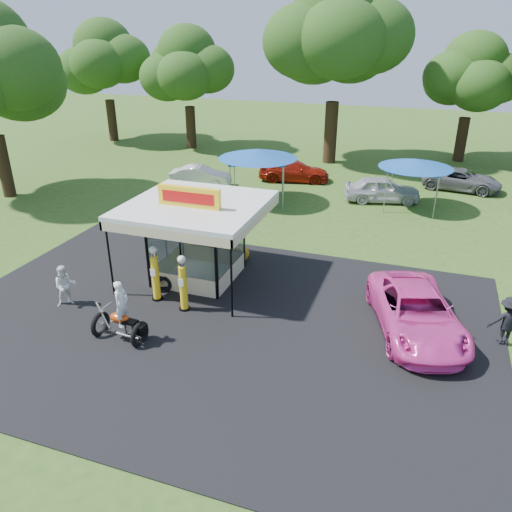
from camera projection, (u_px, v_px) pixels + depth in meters
The scene contains 21 objects.
ground at pixel (190, 351), 16.58m from camera, with size 120.00×120.00×0.00m, color #305219.
asphalt_apron at pixel (214, 320), 18.29m from camera, with size 20.00×14.00×0.04m, color black.
gas_station_kiosk at pixel (197, 239), 20.73m from camera, with size 5.40×5.40×4.18m.
gas_pump_left at pixel (155, 275), 19.25m from camera, with size 0.43×0.43×2.32m.
gas_pump_right at pixel (183, 285), 18.55m from camera, with size 0.42×0.42×2.27m.
motorcycle at pixel (121, 317), 16.84m from camera, with size 2.00×1.04×2.33m.
spare_tires at pixel (163, 284), 20.23m from camera, with size 0.85×0.77×0.69m.
kiosk_car at pixel (219, 248), 23.16m from camera, with size 1.13×2.82×0.96m, color yellow.
pink_sedan at pixel (416, 312), 17.34m from camera, with size 2.58×5.59×1.55m, color #F642AD.
spectator_west at pixel (65, 286), 19.01m from camera, with size 0.81×0.63×1.66m, color white.
spectator_east_a at pixel (507, 321), 16.60m from camera, with size 1.15×0.66×1.77m, color black.
bg_car_a at pixel (201, 176), 33.66m from camera, with size 1.44×4.12×1.36m, color silver.
bg_car_b at pixel (294, 171), 34.81m from camera, with size 2.00×4.91×1.42m, color #9D190C.
bg_car_c at pixel (382, 189), 30.60m from camera, with size 1.83×4.55×1.55m, color silver.
bg_car_d at pixel (462, 180), 32.85m from camera, with size 2.29×4.96×1.38m, color #5E5E61.
tent_west at pixel (258, 154), 29.58m from camera, with size 4.71×4.71×3.29m.
tent_east at pixel (416, 164), 28.67m from camera, with size 4.25×4.25×2.97m.
oak_far_a at pixel (106, 66), 44.97m from camera, with size 8.83×8.83×10.47m.
oak_far_b at pixel (188, 73), 42.14m from camera, with size 8.35×8.35×9.96m.
oak_far_c at pixel (336, 49), 36.49m from camera, with size 11.23×11.23×13.24m.
oak_far_d at pixel (471, 82), 37.94m from camera, with size 7.96×7.96×9.47m.
Camera 1 is at (6.63, -12.26, 9.78)m, focal length 35.00 mm.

